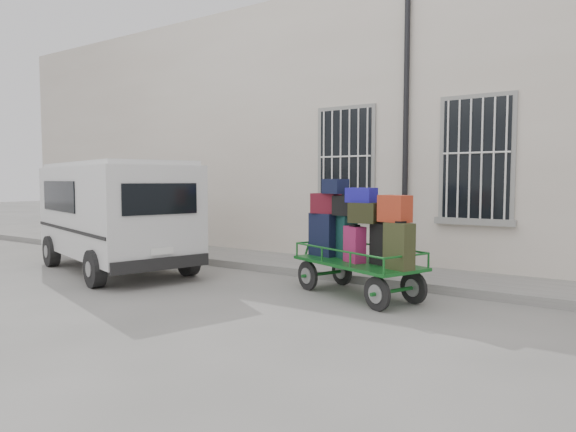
{
  "coord_description": "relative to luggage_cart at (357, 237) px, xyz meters",
  "views": [
    {
      "loc": [
        4.74,
        -6.83,
        1.86
      ],
      "look_at": [
        -0.56,
        1.0,
        1.19
      ],
      "focal_mm": 32.0,
      "sensor_mm": 36.0,
      "label": 1
    }
  ],
  "objects": [
    {
      "name": "ground",
      "position": [
        -1.1,
        -0.5,
        -0.95
      ],
      "size": [
        80.0,
        80.0,
        0.0
      ],
      "primitive_type": "plane",
      "color": "slate",
      "rests_on": "ground"
    },
    {
      "name": "building",
      "position": [
        -1.1,
        4.99,
        2.05
      ],
      "size": [
        24.0,
        5.15,
        6.0
      ],
      "color": "beige",
      "rests_on": "ground"
    },
    {
      "name": "sidewalk",
      "position": [
        -1.1,
        1.7,
        -0.87
      ],
      "size": [
        24.0,
        1.7,
        0.15
      ],
      "primitive_type": "cube",
      "color": "slate",
      "rests_on": "ground"
    },
    {
      "name": "luggage_cart",
      "position": [
        0.0,
        0.0,
        0.0
      ],
      "size": [
        2.56,
        1.73,
        1.88
      ],
      "rotation": [
        0.0,
        0.0,
        -0.39
      ],
      "color": "black",
      "rests_on": "ground"
    },
    {
      "name": "van",
      "position": [
        -5.12,
        -0.67,
        0.32
      ],
      "size": [
        4.7,
        3.03,
        2.21
      ],
      "rotation": [
        0.0,
        0.0,
        -0.3
      ],
      "color": "silver",
      "rests_on": "ground"
    }
  ]
}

